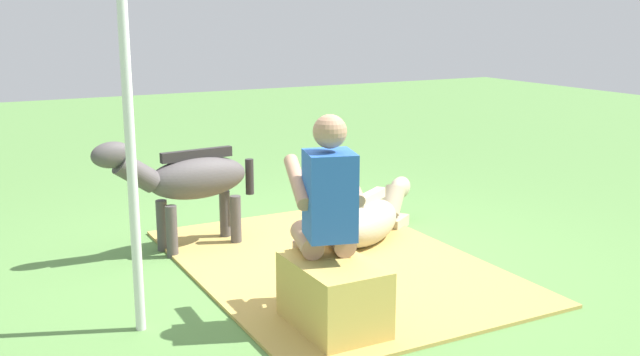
{
  "coord_description": "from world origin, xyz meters",
  "views": [
    {
      "loc": [
        -4.87,
        2.49,
        1.89
      ],
      "look_at": [
        0.3,
        -0.25,
        0.55
      ],
      "focal_mm": 40.87,
      "sensor_mm": 36.0,
      "label": 1
    }
  ],
  "objects_px": {
    "pony_lying": "(371,219)",
    "pony_standing": "(188,180)",
    "hay_bale": "(333,296)",
    "tent_pole_left": "(129,123)",
    "person_seated": "(326,209)"
  },
  "relations": [
    {
      "from": "tent_pole_left",
      "to": "pony_standing",
      "type": "bearing_deg",
      "value": -29.21
    },
    {
      "from": "person_seated",
      "to": "pony_standing",
      "type": "height_order",
      "value": "person_seated"
    },
    {
      "from": "pony_standing",
      "to": "tent_pole_left",
      "type": "height_order",
      "value": "tent_pole_left"
    },
    {
      "from": "person_seated",
      "to": "tent_pole_left",
      "type": "bearing_deg",
      "value": 69.65
    },
    {
      "from": "hay_bale",
      "to": "tent_pole_left",
      "type": "distance_m",
      "value": 1.57
    },
    {
      "from": "hay_bale",
      "to": "pony_lying",
      "type": "relative_size",
      "value": 0.54
    },
    {
      "from": "pony_lying",
      "to": "pony_standing",
      "type": "bearing_deg",
      "value": 71.26
    },
    {
      "from": "pony_standing",
      "to": "person_seated",
      "type": "bearing_deg",
      "value": -169.64
    },
    {
      "from": "pony_standing",
      "to": "pony_lying",
      "type": "distance_m",
      "value": 1.56
    },
    {
      "from": "person_seated",
      "to": "tent_pole_left",
      "type": "relative_size",
      "value": 0.52
    },
    {
      "from": "hay_bale",
      "to": "tent_pole_left",
      "type": "height_order",
      "value": "tent_pole_left"
    },
    {
      "from": "hay_bale",
      "to": "pony_standing",
      "type": "distance_m",
      "value": 1.94
    },
    {
      "from": "pony_standing",
      "to": "pony_lying",
      "type": "height_order",
      "value": "pony_standing"
    },
    {
      "from": "hay_bale",
      "to": "pony_standing",
      "type": "xyz_separation_m",
      "value": [
        1.89,
        0.29,
        0.36
      ]
    },
    {
      "from": "person_seated",
      "to": "hay_bale",
      "type": "bearing_deg",
      "value": 169.09
    }
  ]
}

